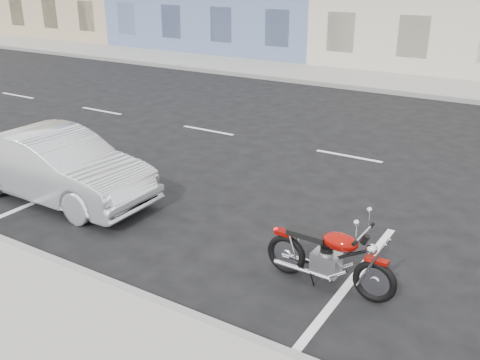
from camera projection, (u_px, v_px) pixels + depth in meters
name	position (u px, v px, depth m)	size (l,w,h in m)	color
ground	(437.00, 172.00, 11.45)	(120.00, 120.00, 0.00)	black
sidewalk_far	(358.00, 79.00, 20.74)	(80.00, 3.40, 0.15)	gray
curb_near	(3.00, 242.00, 8.36)	(80.00, 0.12, 0.16)	gray
curb_far	(342.00, 86.00, 19.40)	(80.00, 0.12, 0.16)	gray
motorcycle	(377.00, 273.00, 6.85)	(1.90, 0.63, 0.95)	black
sedan_silver	(58.00, 166.00, 9.93)	(1.38, 3.95, 1.30)	#AEB1B6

